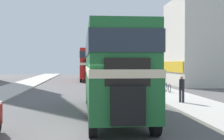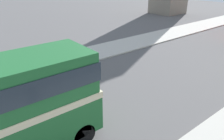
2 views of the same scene
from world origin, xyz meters
The scene contains 5 objects.
ground_plane centered at (0.00, 0.00, 0.00)m, with size 120.00×120.00×0.00m, color #565454.
double_decker_bus centered at (1.45, 4.02, 2.41)m, with size 2.47×10.91×4.04m.
bus_distant centered at (0.82, 33.66, 2.65)m, with size 2.41×10.09×4.49m.
pedestrian_walking centered at (6.09, 7.55, 1.05)m, with size 0.33×0.33×1.64m.
bicycle_on_pavement centered at (7.07, 14.25, 0.48)m, with size 0.05×1.76×0.78m.
Camera 1 is at (0.04, -11.06, 2.54)m, focal length 50.00 mm.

